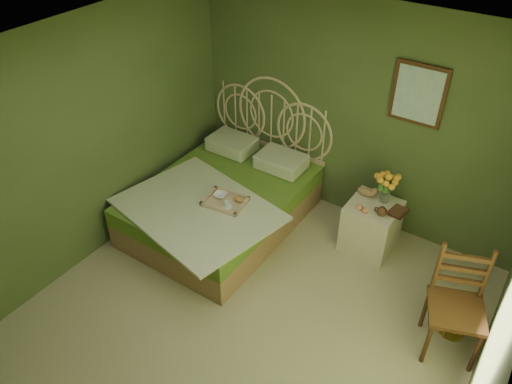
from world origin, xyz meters
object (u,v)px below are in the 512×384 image
Objects in this scene: bed at (224,199)px; chair at (462,297)px; nightstand at (372,221)px; birdcage at (455,318)px.

bed is 2.21× the size of chair.
nightstand is (1.65, 0.56, 0.04)m from bed.
birdcage is at bearing 69.55° from chair.
nightstand reaches higher than birdcage.
nightstand is at bearing 124.25° from chair.
nightstand is 1.35m from birdcage.
chair reaches higher than birdcage.
birdcage is (-0.00, 0.13, -0.41)m from chair.
bed is at bearing -161.34° from nightstand.
chair is at bearing -5.29° from bed.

